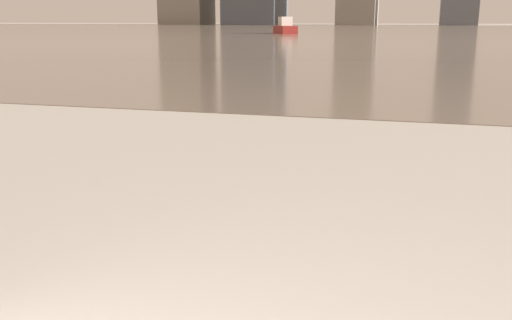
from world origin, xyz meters
name	(u,v)px	position (x,y,z in m)	size (l,w,h in m)	color
harbor_water	(411,31)	(0.00, 62.00, 0.01)	(180.00, 110.00, 0.01)	gray
harbor_boat_2	(285,28)	(-9.73, 46.48, 0.48)	(2.67, 3.74, 1.34)	maroon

